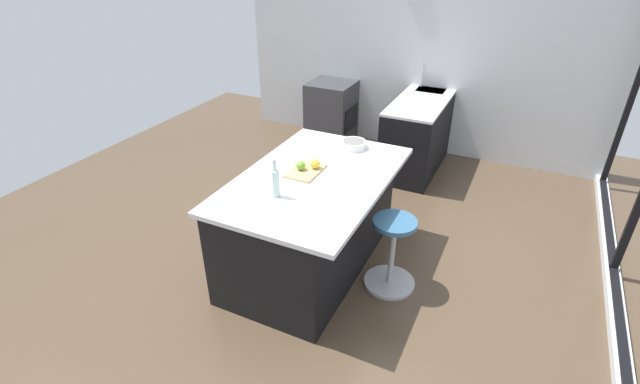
# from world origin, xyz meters

# --- Properties ---
(ground_plane) EXTENTS (7.63, 7.63, 0.00)m
(ground_plane) POSITION_xyz_m (0.00, 0.00, 0.00)
(ground_plane) COLOR brown
(interior_partition_left) EXTENTS (0.15, 4.86, 2.94)m
(interior_partition_left) POSITION_xyz_m (-2.94, -0.00, 1.47)
(interior_partition_left) COLOR silver
(interior_partition_left) RESTS_ON ground_plane
(sink_cabinet) EXTENTS (1.96, 0.60, 1.17)m
(sink_cabinet) POSITION_xyz_m (-2.59, 0.26, 0.45)
(sink_cabinet) COLOR black
(sink_cabinet) RESTS_ON ground_plane
(oven_range) EXTENTS (0.60, 0.61, 0.86)m
(oven_range) POSITION_xyz_m (-2.59, -1.06, 0.43)
(oven_range) COLOR #38383D
(oven_range) RESTS_ON ground_plane
(kitchen_island) EXTENTS (1.80, 1.16, 0.90)m
(kitchen_island) POSITION_xyz_m (0.06, -0.07, 0.45)
(kitchen_island) COLOR black
(kitchen_island) RESTS_ON ground_plane
(stool_by_window) EXTENTS (0.44, 0.44, 0.66)m
(stool_by_window) POSITION_xyz_m (0.04, 0.69, 0.31)
(stool_by_window) COLOR #B7B7BC
(stool_by_window) RESTS_ON ground_plane
(cutting_board) EXTENTS (0.36, 0.24, 0.02)m
(cutting_board) POSITION_xyz_m (0.01, -0.13, 0.91)
(cutting_board) COLOR tan
(cutting_board) RESTS_ON kitchen_island
(apple_yellow) EXTENTS (0.08, 0.08, 0.08)m
(apple_yellow) POSITION_xyz_m (-0.05, -0.07, 0.96)
(apple_yellow) COLOR gold
(apple_yellow) RESTS_ON cutting_board
(apple_green) EXTENTS (0.08, 0.08, 0.08)m
(apple_green) POSITION_xyz_m (0.03, -0.16, 0.96)
(apple_green) COLOR #609E2D
(apple_green) RESTS_ON cutting_board
(water_bottle) EXTENTS (0.06, 0.06, 0.31)m
(water_bottle) POSITION_xyz_m (0.47, -0.14, 1.02)
(water_bottle) COLOR silver
(water_bottle) RESTS_ON kitchen_island
(fruit_bowl) EXTENTS (0.24, 0.24, 0.07)m
(fruit_bowl) POSITION_xyz_m (-0.62, 0.05, 0.94)
(fruit_bowl) COLOR silver
(fruit_bowl) RESTS_ON kitchen_island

